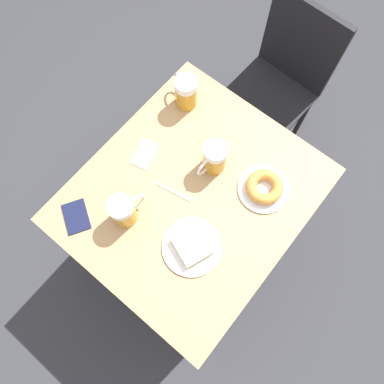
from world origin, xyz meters
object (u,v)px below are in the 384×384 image
(napkin_folded, at_px, (145,154))
(passport_near_edge, at_px, (76,217))
(fork, at_px, (174,192))
(beer_mug_right, at_px, (123,211))
(plate_with_cake, at_px, (192,246))
(beer_mug_center, at_px, (186,92))
(chair, at_px, (284,73))
(plate_with_donut, at_px, (264,187))
(beer_mug_left, at_px, (214,158))

(napkin_folded, bearing_deg, passport_near_edge, -94.44)
(napkin_folded, height_order, fork, same)
(beer_mug_right, xyz_separation_m, napkin_folded, (-0.12, 0.24, -0.07))
(beer_mug_right, bearing_deg, fork, 68.23)
(plate_with_cake, xyz_separation_m, beer_mug_center, (-0.42, 0.47, 0.06))
(beer_mug_right, relative_size, napkin_folded, 1.07)
(chair, xyz_separation_m, fork, (0.04, -0.90, 0.22))
(plate_with_cake, distance_m, napkin_folded, 0.43)
(passport_near_edge, bearing_deg, napkin_folded, 85.56)
(beer_mug_center, relative_size, napkin_folded, 1.07)
(plate_with_cake, height_order, fork, plate_with_cake)
(chair, xyz_separation_m, plate_with_donut, (0.30, -0.67, 0.24))
(napkin_folded, bearing_deg, plate_with_cake, -24.11)
(chair, xyz_separation_m, passport_near_edge, (-0.19, -1.21, 0.22))
(chair, distance_m, plate_with_cake, 1.07)
(chair, height_order, beer_mug_right, chair)
(fork, bearing_deg, beer_mug_center, 122.78)
(plate_with_cake, height_order, beer_mug_left, beer_mug_left)
(plate_with_cake, relative_size, beer_mug_center, 1.54)
(chair, height_order, plate_with_donut, chair)
(beer_mug_right, bearing_deg, passport_near_edge, -139.79)
(plate_with_donut, bearing_deg, plate_with_cake, -101.50)
(beer_mug_right, distance_m, fork, 0.22)
(plate_with_donut, height_order, beer_mug_left, beer_mug_left)
(plate_with_cake, relative_size, napkin_folded, 1.64)
(beer_mug_right, height_order, passport_near_edge, beer_mug_right)
(beer_mug_center, relative_size, passport_near_edge, 0.95)
(beer_mug_right, height_order, fork, beer_mug_right)
(plate_with_donut, xyz_separation_m, beer_mug_left, (-0.22, -0.04, 0.05))
(chair, relative_size, beer_mug_left, 6.34)
(chair, height_order, passport_near_edge, chair)
(plate_with_donut, distance_m, beer_mug_right, 0.54)
(beer_mug_left, height_order, fork, beer_mug_left)
(beer_mug_left, distance_m, passport_near_edge, 0.57)
(plate_with_cake, bearing_deg, napkin_folded, 155.89)
(plate_with_cake, distance_m, beer_mug_right, 0.28)
(plate_with_donut, bearing_deg, passport_near_edge, -131.97)
(plate_with_cake, height_order, plate_with_donut, plate_with_donut)
(beer_mug_center, xyz_separation_m, napkin_folded, (0.03, -0.30, -0.07))
(plate_with_cake, relative_size, beer_mug_left, 1.54)
(beer_mug_center, relative_size, beer_mug_right, 1.00)
(chair, xyz_separation_m, plate_with_cake, (0.23, -1.02, 0.23))
(plate_with_cake, relative_size, plate_with_donut, 1.11)
(plate_with_donut, height_order, passport_near_edge, plate_with_donut)
(plate_with_donut, relative_size, beer_mug_right, 1.39)
(chair, distance_m, fork, 0.93)
(plate_with_cake, xyz_separation_m, fork, (-0.19, 0.12, -0.01))
(passport_near_edge, bearing_deg, fork, 54.60)
(chair, distance_m, beer_mug_right, 1.13)
(plate_with_donut, distance_m, passport_near_edge, 0.73)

